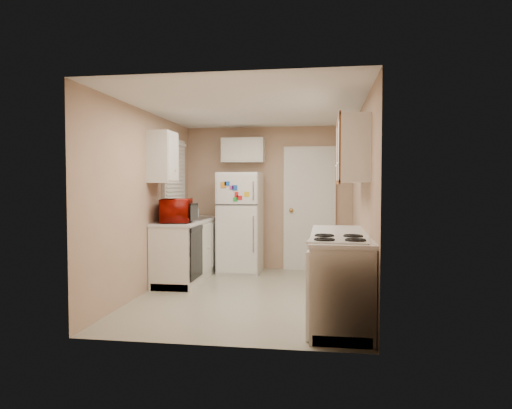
# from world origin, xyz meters

# --- Properties ---
(floor) EXTENTS (3.80, 3.80, 0.00)m
(floor) POSITION_xyz_m (0.00, 0.00, 0.00)
(floor) COLOR #B4B09C
(floor) RESTS_ON ground
(ceiling) EXTENTS (3.80, 3.80, 0.00)m
(ceiling) POSITION_xyz_m (0.00, 0.00, 2.40)
(ceiling) COLOR white
(ceiling) RESTS_ON floor
(wall_left) EXTENTS (3.80, 3.80, 0.00)m
(wall_left) POSITION_xyz_m (-1.40, 0.00, 1.20)
(wall_left) COLOR tan
(wall_left) RESTS_ON floor
(wall_right) EXTENTS (3.80, 3.80, 0.00)m
(wall_right) POSITION_xyz_m (1.40, 0.00, 1.20)
(wall_right) COLOR tan
(wall_right) RESTS_ON floor
(wall_back) EXTENTS (2.80, 2.80, 0.00)m
(wall_back) POSITION_xyz_m (0.00, 1.90, 1.20)
(wall_back) COLOR tan
(wall_back) RESTS_ON floor
(wall_front) EXTENTS (2.80, 2.80, 0.00)m
(wall_front) POSITION_xyz_m (0.00, -1.90, 1.20)
(wall_front) COLOR tan
(wall_front) RESTS_ON floor
(left_counter) EXTENTS (0.60, 1.80, 0.90)m
(left_counter) POSITION_xyz_m (-1.10, 0.90, 0.45)
(left_counter) COLOR silver
(left_counter) RESTS_ON floor
(dishwasher) EXTENTS (0.03, 0.58, 0.72)m
(dishwasher) POSITION_xyz_m (-0.81, 0.30, 0.49)
(dishwasher) COLOR black
(dishwasher) RESTS_ON floor
(sink) EXTENTS (0.54, 0.74, 0.16)m
(sink) POSITION_xyz_m (-1.10, 1.05, 0.86)
(sink) COLOR gray
(sink) RESTS_ON left_counter
(microwave) EXTENTS (0.64, 0.44, 0.39)m
(microwave) POSITION_xyz_m (-1.10, 0.35, 1.05)
(microwave) COLOR #880A02
(microwave) RESTS_ON left_counter
(soap_bottle) EXTENTS (0.12, 0.12, 0.20)m
(soap_bottle) POSITION_xyz_m (-1.12, 1.38, 1.00)
(soap_bottle) COLOR silver
(soap_bottle) RESTS_ON left_counter
(window_blinds) EXTENTS (0.10, 0.98, 1.08)m
(window_blinds) POSITION_xyz_m (-1.36, 1.05, 1.60)
(window_blinds) COLOR silver
(window_blinds) RESTS_ON wall_left
(upper_cabinet_left) EXTENTS (0.30, 0.45, 0.70)m
(upper_cabinet_left) POSITION_xyz_m (-1.25, 0.22, 1.80)
(upper_cabinet_left) COLOR silver
(upper_cabinet_left) RESTS_ON wall_left
(refrigerator) EXTENTS (0.68, 0.66, 1.62)m
(refrigerator) POSITION_xyz_m (-0.40, 1.50, 0.81)
(refrigerator) COLOR silver
(refrigerator) RESTS_ON floor
(cabinet_over_fridge) EXTENTS (0.70, 0.30, 0.40)m
(cabinet_over_fridge) POSITION_xyz_m (-0.40, 1.75, 2.00)
(cabinet_over_fridge) COLOR silver
(cabinet_over_fridge) RESTS_ON wall_back
(interior_door) EXTENTS (0.86, 0.06, 2.08)m
(interior_door) POSITION_xyz_m (0.70, 1.86, 1.02)
(interior_door) COLOR silver
(interior_door) RESTS_ON floor
(right_counter) EXTENTS (0.60, 2.00, 0.90)m
(right_counter) POSITION_xyz_m (1.10, -0.80, 0.45)
(right_counter) COLOR silver
(right_counter) RESTS_ON floor
(stove) EXTENTS (0.61, 0.73, 0.83)m
(stove) POSITION_xyz_m (1.08, -1.38, 0.41)
(stove) COLOR silver
(stove) RESTS_ON floor
(upper_cabinet_right) EXTENTS (0.30, 1.20, 0.70)m
(upper_cabinet_right) POSITION_xyz_m (1.25, -0.50, 1.80)
(upper_cabinet_right) COLOR silver
(upper_cabinet_right) RESTS_ON wall_right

